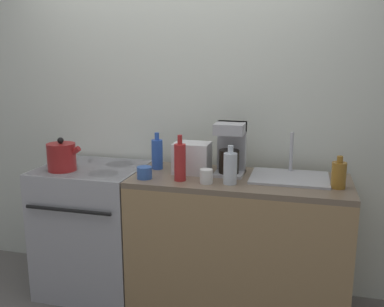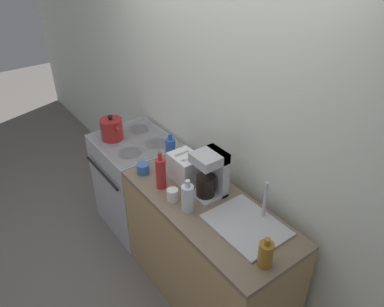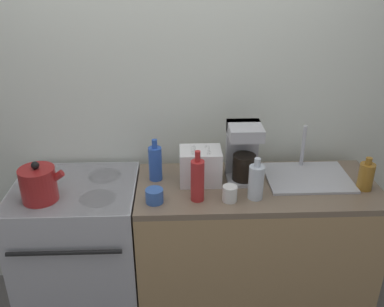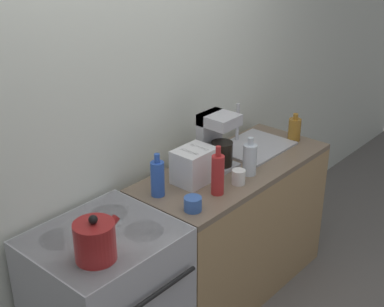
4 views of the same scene
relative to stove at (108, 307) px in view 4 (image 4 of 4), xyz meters
The scene contains 13 objects.
wall_back 1.07m from the stove, 32.98° to the left, with size 8.00×0.05×2.60m.
stove is the anchor object (origin of this frame).
counter_block 1.08m from the stove, ahead, with size 1.41×0.60×0.94m.
kettle 0.59m from the stove, 137.53° to the right, with size 0.25×0.19×0.23m.
toaster 0.93m from the stove, ahead, with size 0.24×0.18×0.21m.
coffee_maker 1.19m from the stove, ahead, with size 0.19×0.21×0.35m.
sink_tray 1.47m from the stove, ahead, with size 0.50×0.39×0.28m.
bottle_blue 0.74m from the stove, ahead, with size 0.08×0.08×0.26m.
bottle_clear 1.19m from the stove, ahead, with size 0.08×0.08×0.24m.
bottle_red 0.94m from the stove, 13.05° to the right, with size 0.07×0.07×0.29m.
bottle_amber 1.77m from the stove, ahead, with size 0.09×0.09×0.20m.
cup_blue 0.72m from the stove, 20.91° to the right, with size 0.10×0.10×0.08m.
cup_white 1.04m from the stove, 11.67° to the right, with size 0.08×0.08×0.09m.
Camera 4 is at (-1.98, -1.51, 2.42)m, focal length 50.00 mm.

